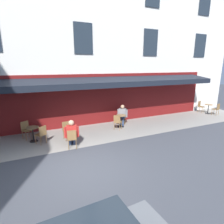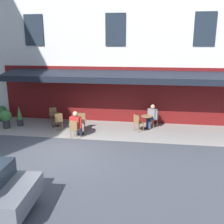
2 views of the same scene
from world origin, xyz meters
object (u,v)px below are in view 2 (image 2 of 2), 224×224
Objects in this scene: seated_companion_in_grey at (152,115)px; potted_plant_entrance_right at (2,112)px; cafe_chair_wicker_by_window at (138,122)px; potted_plant_under_sign at (20,116)px; cafe_table_streetside at (80,125)px; cafe_chair_wicker_corner_right at (58,120)px; cafe_table_far_end at (55,118)px; cafe_chair_wicker_facing_street at (74,128)px; cafe_chair_wicker_near_door at (81,120)px; seated_patron_in_red at (76,123)px; cafe_chair_wicker_back_row at (53,114)px; cafe_table_near_entrance at (147,121)px; potted_plant_entrance_left at (6,117)px; cafe_chair_wicker_corner_left at (154,117)px.

seated_companion_in_grey is 8.78m from potted_plant_entrance_right.
cafe_chair_wicker_by_window is 0.79× the size of potted_plant_under_sign.
cafe_chair_wicker_corner_right is at bearing -20.45° from cafe_table_streetside.
cafe_table_far_end is 0.58× the size of seated_companion_in_grey.
cafe_chair_wicker_facing_street is 1.00× the size of cafe_chair_wicker_corner_right.
cafe_chair_wicker_facing_street is at bearing 30.67° from seated_companion_in_grey.
cafe_table_streetside is 3.90m from seated_companion_in_grey.
cafe_chair_wicker_facing_street is 5.54m from potted_plant_entrance_right.
potted_plant_under_sign is at bearing -3.59° from cafe_chair_wicker_near_door.
cafe_chair_wicker_corner_right is 0.69× the size of seated_patron_in_red.
cafe_table_streetside is 2.54m from cafe_chair_wicker_back_row.
cafe_chair_wicker_back_row is (1.89, -2.18, 0.00)m from cafe_chair_wicker_facing_street.
cafe_chair_wicker_by_window reaches higher than cafe_table_far_end.
cafe_table_near_entrance is at bearing -151.61° from cafe_chair_wicker_facing_street.
potted_plant_under_sign is 0.73m from potted_plant_entrance_left.
cafe_chair_wicker_back_row is at bearing -49.06° from cafe_chair_wicker_facing_street.
cafe_chair_wicker_by_window reaches higher than cafe_table_near_entrance.
cafe_chair_wicker_corner_right reaches higher than cafe_table_far_end.
seated_companion_in_grey reaches higher than cafe_table_streetside.
cafe_chair_wicker_corner_left and cafe_chair_wicker_facing_street have the same top height.
cafe_chair_wicker_corner_right is 0.90× the size of potted_plant_entrance_left.
cafe_chair_wicker_facing_street is 1.64m from cafe_chair_wicker_corner_right.
seated_patron_in_red is 1.15× the size of potted_plant_under_sign.
cafe_chair_wicker_corner_left is (-0.84, -0.94, 0.00)m from cafe_chair_wicker_by_window.
cafe_table_far_end is at bearing -53.55° from cafe_chair_wicker_corner_right.
cafe_chair_wicker_by_window and cafe_chair_wicker_near_door have the same top height.
cafe_chair_wicker_corner_right is at bearing -35.92° from seated_patron_in_red.
cafe_chair_wicker_back_row is 0.90× the size of potted_plant_entrance_left.
cafe_chair_wicker_corner_right is 2.40m from potted_plant_under_sign.
cafe_chair_wicker_by_window is at bearing -176.41° from potted_plant_entrance_left.
cafe_chair_wicker_corner_right is (4.19, 0.30, 0.00)m from cafe_chair_wicker_by_window.
cafe_table_near_entrance is 3.54m from cafe_table_streetside.
seated_patron_in_red reaches higher than potted_plant_entrance_left.
potted_plant_under_sign reaches higher than cafe_chair_wicker_by_window.
cafe_chair_wicker_corner_right is (1.21, -1.12, 0.00)m from cafe_chair_wicker_facing_street.
cafe_table_near_entrance is 7.60m from potted_plant_entrance_left.
cafe_chair_wicker_near_door is (-0.02, -1.24, 0.00)m from cafe_chair_wicker_facing_street.
cafe_table_streetside is at bearing 25.16° from cafe_chair_wicker_corner_left.
cafe_chair_wicker_facing_street is 2.88m from cafe_chair_wicker_back_row.
cafe_chair_wicker_by_window and cafe_chair_wicker_facing_street have the same top height.
potted_plant_entrance_left reaches higher than cafe_table_near_entrance.
cafe_chair_wicker_facing_street is at bearing 25.44° from cafe_chair_wicker_by_window.
cafe_chair_wicker_back_row is at bearing -8.86° from cafe_chair_wicker_by_window.
cafe_chair_wicker_near_door is 0.69× the size of seated_patron_in_red.
cafe_chair_wicker_near_door reaches higher than cafe_table_near_entrance.
seated_companion_in_grey is at bearing -127.48° from cafe_table_near_entrance.
cafe_table_streetside is 0.63m from cafe_chair_wicker_facing_street.
potted_plant_entrance_left is at bearing 2.80° from cafe_chair_wicker_corner_right.
cafe_chair_wicker_facing_street reaches higher than cafe_table_near_entrance.
cafe_table_far_end is at bearing -2.58° from cafe_chair_wicker_by_window.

